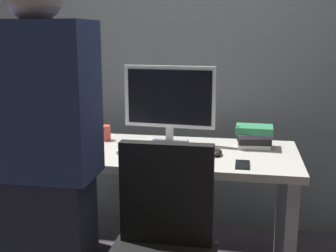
{
  "coord_description": "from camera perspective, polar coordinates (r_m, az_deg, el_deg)",
  "views": [
    {
      "loc": [
        0.4,
        -2.29,
        1.39
      ],
      "look_at": [
        0.0,
        -0.05,
        0.89
      ],
      "focal_mm": 46.31,
      "sensor_mm": 36.0,
      "label": 1
    }
  ],
  "objects": [
    {
      "name": "monitor",
      "position": [
        2.52,
        0.2,
        3.42
      ],
      "size": [
        0.54,
        0.15,
        0.46
      ],
      "color": "silver",
      "rests_on": "desk"
    },
    {
      "name": "keyboard",
      "position": [
        2.36,
        -1.39,
        -3.35
      ],
      "size": [
        0.43,
        0.14,
        0.02
      ],
      "primitive_type": "cube",
      "rotation": [
        0.0,
        0.0,
        0.03
      ],
      "color": "white",
      "rests_on": "desk"
    },
    {
      "name": "cup_by_monitor",
      "position": [
        2.66,
        -8.33,
        -0.9
      ],
      "size": [
        0.07,
        0.07,
        0.09
      ],
      "primitive_type": "cylinder",
      "color": "#D84C3F",
      "rests_on": "desk"
    },
    {
      "name": "desk",
      "position": [
        2.48,
        0.21,
        -8.39
      ],
      "size": [
        1.41,
        0.68,
        0.74
      ],
      "color": "beige",
      "rests_on": "ground"
    },
    {
      "name": "person_at_desk",
      "position": [
        1.74,
        -15.85,
        -6.53
      ],
      "size": [
        0.4,
        0.24,
        1.64
      ],
      "color": "#262838",
      "rests_on": "ground"
    },
    {
      "name": "cup_near_keyboard",
      "position": [
        2.34,
        -11.91,
        -2.74
      ],
      "size": [
        0.07,
        0.07,
        0.1
      ],
      "primitive_type": "cylinder",
      "color": "#3372B2",
      "rests_on": "desk"
    },
    {
      "name": "cell_phone",
      "position": [
        2.18,
        9.78,
        -5.03
      ],
      "size": [
        0.07,
        0.14,
        0.01
      ],
      "primitive_type": "cube",
      "rotation": [
        0.0,
        0.0,
        0.01
      ],
      "color": "black",
      "rests_on": "desk"
    },
    {
      "name": "wall_back",
      "position": [
        3.06,
        2.7,
        14.36
      ],
      "size": [
        6.4,
        0.1,
        3.0
      ],
      "primitive_type": "cube",
      "color": "gray",
      "rests_on": "ground"
    },
    {
      "name": "mouse",
      "position": [
        2.33,
        6.4,
        -3.45
      ],
      "size": [
        0.06,
        0.1,
        0.03
      ],
      "primitive_type": "ellipsoid",
      "color": "black",
      "rests_on": "desk"
    },
    {
      "name": "book_stack",
      "position": [
        2.5,
        11.26,
        -1.29
      ],
      "size": [
        0.21,
        0.17,
        0.13
      ],
      "color": "white",
      "rests_on": "desk"
    }
  ]
}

